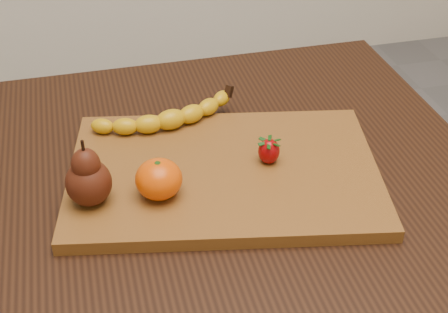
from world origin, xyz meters
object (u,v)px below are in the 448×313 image
object	(u,v)px
table	(158,222)
mandarin	(159,179)
cutting_board	(224,173)
pear	(87,172)

from	to	relation	value
table	mandarin	xyz separation A→B (m)	(-0.00, -0.08, 0.15)
table	cutting_board	bearing A→B (deg)	-20.69
cutting_board	pear	xyz separation A→B (m)	(-0.19, -0.03, 0.06)
table	cutting_board	distance (m)	0.15
table	mandarin	size ratio (longest dim) A/B	15.48
cutting_board	mandarin	distance (m)	0.11
pear	mandarin	bearing A→B (deg)	-6.44
mandarin	pear	bearing A→B (deg)	173.56
table	mandarin	bearing A→B (deg)	-91.91
table	pear	bearing A→B (deg)	-145.34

